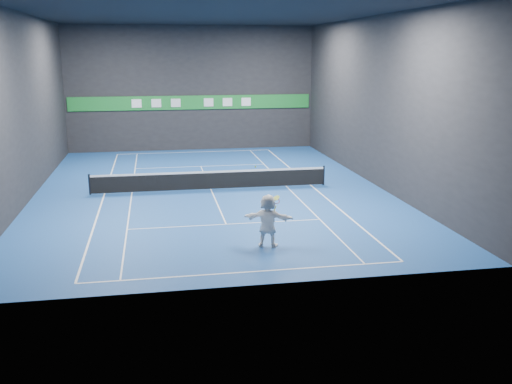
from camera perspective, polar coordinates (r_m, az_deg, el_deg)
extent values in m
plane|color=navy|center=(30.33, -4.53, 0.25)|extent=(26.00, 26.00, 0.00)
plane|color=black|center=(29.55, -4.87, 17.47)|extent=(26.00, 26.00, 0.00)
cube|color=black|center=(42.53, -6.44, 10.23)|extent=(18.00, 0.10, 9.00)
cube|color=black|center=(16.80, -0.33, 4.96)|extent=(18.00, 0.10, 9.00)
cube|color=black|center=(30.10, -22.17, 7.87)|extent=(0.10, 26.00, 9.00)
cube|color=black|center=(31.76, 11.88, 8.84)|extent=(0.10, 26.00, 9.00)
cube|color=white|center=(19.06, -0.89, -8.01)|extent=(10.98, 0.08, 0.01)
cube|color=white|center=(41.94, -6.17, 4.00)|extent=(10.98, 0.08, 0.01)
cube|color=white|center=(30.31, -14.91, -0.18)|extent=(0.08, 23.78, 0.01)
cube|color=white|center=(31.32, 5.51, 0.67)|extent=(0.08, 23.78, 0.01)
cube|color=white|center=(30.22, -12.30, -0.07)|extent=(0.06, 23.78, 0.01)
cube|color=white|center=(30.99, 3.05, 0.57)|extent=(0.06, 23.78, 0.01)
cube|color=white|center=(24.19, -3.00, -3.24)|extent=(8.23, 0.06, 0.01)
cube|color=white|center=(36.56, -5.54, 2.57)|extent=(8.23, 0.06, 0.01)
cube|color=white|center=(30.33, -4.53, 0.26)|extent=(0.06, 12.80, 0.01)
imported|color=white|center=(21.18, 1.19, -2.88)|extent=(1.96, 1.19, 2.01)
sphere|color=#AFDE25|center=(20.77, -0.05, 2.55)|extent=(0.06, 0.06, 0.06)
cylinder|color=black|center=(30.26, -16.31, 0.74)|extent=(0.10, 0.10, 1.07)
cylinder|color=black|center=(31.41, 6.78, 1.67)|extent=(0.10, 0.10, 1.07)
cube|color=black|center=(30.22, -4.55, 1.12)|extent=(12.40, 0.03, 0.86)
cube|color=white|center=(30.12, -4.56, 2.01)|extent=(12.40, 0.04, 0.10)
cube|color=#1B7E2E|center=(42.54, -6.40, 8.88)|extent=(17.64, 0.06, 1.00)
cube|color=white|center=(42.40, -11.85, 8.66)|extent=(0.70, 0.04, 0.60)
cube|color=white|center=(42.39, -9.94, 8.75)|extent=(0.70, 0.04, 0.60)
cube|color=silver|center=(42.42, -8.03, 8.82)|extent=(0.70, 0.04, 0.60)
cube|color=silver|center=(42.58, -4.76, 8.92)|extent=(0.70, 0.04, 0.60)
cube|color=white|center=(42.73, -2.87, 8.97)|extent=(0.70, 0.04, 0.60)
cube|color=white|center=(42.94, -1.00, 9.01)|extent=(0.70, 0.04, 0.60)
torus|color=red|center=(21.08, 1.98, -0.86)|extent=(0.43, 0.37, 0.26)
cylinder|color=#B1CC48|center=(21.06, 2.03, -0.60)|extent=(0.32, 0.32, 0.19)
cylinder|color=#B01220|center=(21.13, 1.87, -1.41)|extent=(0.06, 0.16, 0.15)
cylinder|color=yellow|center=(21.14, 1.93, -1.64)|extent=(0.09, 0.17, 0.25)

